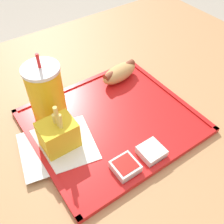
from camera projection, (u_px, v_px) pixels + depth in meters
ground_plane at (110, 219)px, 1.19m from camera, size 8.00×8.00×0.00m
dining_table at (110, 180)px, 0.94m from camera, size 1.33×1.02×0.70m
food_tray at (112, 121)px, 0.66m from camera, size 0.40×0.35×0.01m
paper_napkin at (57, 146)px, 0.60m from camera, size 0.19×0.17×0.00m
soda_cup at (46, 93)px, 0.62m from camera, size 0.09×0.09×0.18m
hot_dog_far at (119, 73)px, 0.76m from camera, size 0.13×0.07×0.05m
fries_carton at (58, 134)px, 0.58m from camera, size 0.08×0.06×0.13m
sauce_cup_mayo at (153, 150)px, 0.58m from camera, size 0.05×0.05×0.02m
sauce_cup_ketchup at (125, 166)px, 0.55m from camera, size 0.05×0.05×0.02m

